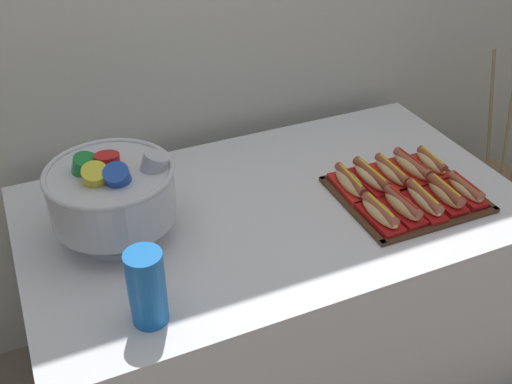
{
  "coord_description": "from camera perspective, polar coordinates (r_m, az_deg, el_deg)",
  "views": [
    {
      "loc": [
        -0.64,
        -1.32,
        1.82
      ],
      "look_at": [
        -0.06,
        0.01,
        0.82
      ],
      "focal_mm": 42.52,
      "sensor_mm": 36.0,
      "label": 1
    }
  ],
  "objects": [
    {
      "name": "hot_dog_8",
      "position": [
        1.97,
        14.45,
        2.27
      ],
      "size": [
        0.07,
        0.18,
        0.06
      ],
      "color": "red",
      "rests_on": "serving_tray"
    },
    {
      "name": "hot_dog_4",
      "position": [
        1.91,
        19.09,
        0.21
      ],
      "size": [
        0.06,
        0.15,
        0.06
      ],
      "color": "red",
      "rests_on": "serving_tray"
    },
    {
      "name": "ground_plane",
      "position": [
        2.33,
        1.41,
        -16.65
      ],
      "size": [
        10.0,
        10.0,
        0.0
      ],
      "primitive_type": "plane",
      "color": "#7A6B5B"
    },
    {
      "name": "hot_dog_7",
      "position": [
        1.93,
        12.65,
        1.75
      ],
      "size": [
        0.07,
        0.17,
        0.06
      ],
      "color": "red",
      "rests_on": "serving_tray"
    },
    {
      "name": "hot_dog_2",
      "position": [
        1.83,
        15.51,
        -0.79
      ],
      "size": [
        0.07,
        0.18,
        0.06
      ],
      "color": "#B21414",
      "rests_on": "serving_tray"
    },
    {
      "name": "hot_dog_5",
      "position": [
        1.86,
        8.83,
        0.8
      ],
      "size": [
        0.08,
        0.18,
        0.06
      ],
      "color": "red",
      "rests_on": "serving_tray"
    },
    {
      "name": "hot_dog_6",
      "position": [
        1.89,
        10.78,
        1.32
      ],
      "size": [
        0.07,
        0.18,
        0.06
      ],
      "color": "#B21414",
      "rests_on": "serving_tray"
    },
    {
      "name": "punch_bowl",
      "position": [
        1.64,
        -13.37,
        -0.04
      ],
      "size": [
        0.34,
        0.34,
        0.27
      ],
      "color": "silver",
      "rests_on": "buffet_table"
    },
    {
      "name": "hot_dog_0",
      "position": [
        1.75,
        11.57,
        -1.99
      ],
      "size": [
        0.07,
        0.17,
        0.06
      ],
      "color": "#B21414",
      "rests_on": "serving_tray"
    },
    {
      "name": "hot_dog_1",
      "position": [
        1.78,
        13.59,
        -1.33
      ],
      "size": [
        0.07,
        0.16,
        0.06
      ],
      "color": "#B21414",
      "rests_on": "serving_tray"
    },
    {
      "name": "cup_stack",
      "position": [
        1.41,
        -10.23,
        -8.86
      ],
      "size": [
        0.09,
        0.09,
        0.2
      ],
      "color": "blue",
      "rests_on": "buffet_table"
    },
    {
      "name": "buffet_table",
      "position": [
        2.04,
        1.57,
        -9.54
      ],
      "size": [
        1.47,
        0.85,
        0.76
      ],
      "color": "silver",
      "rests_on": "ground_plane"
    },
    {
      "name": "hot_dog_9",
      "position": [
        2.02,
        16.17,
        2.62
      ],
      "size": [
        0.07,
        0.16,
        0.06
      ],
      "color": "red",
      "rests_on": "serving_tray"
    },
    {
      "name": "serving_tray",
      "position": [
        1.9,
        13.91,
        -0.25
      ],
      "size": [
        0.41,
        0.36,
        0.01
      ],
      "color": "#472B19",
      "rests_on": "buffet_table"
    },
    {
      "name": "hot_dog_3",
      "position": [
        1.87,
        17.35,
        -0.21
      ],
      "size": [
        0.07,
        0.16,
        0.07
      ],
      "color": "#B21414",
      "rests_on": "serving_tray"
    },
    {
      "name": "floor_vase",
      "position": [
        2.74,
        20.03,
        -3.38
      ],
      "size": [
        0.54,
        0.54,
        1.07
      ],
      "color": "#896B4C",
      "rests_on": "ground_plane"
    }
  ]
}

